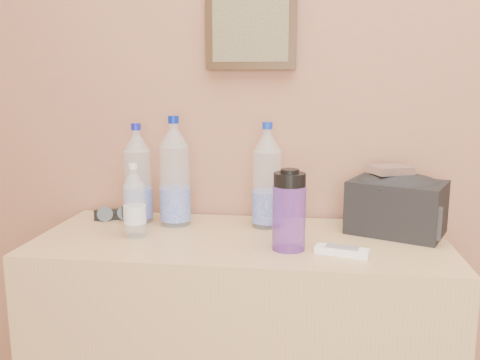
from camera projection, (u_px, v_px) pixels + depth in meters
The scene contains 11 objects.
picture_frame at pixel (251, 31), 1.67m from camera, with size 0.30×0.03×0.25m, color #382311, non-canonical shape.
dresser at pixel (241, 354), 1.61m from camera, with size 1.23×0.51×0.77m, color #B27C4A.
pet_large_a at pixel (138, 179), 1.69m from camera, with size 0.09×0.09×0.33m.
pet_large_b at pixel (175, 177), 1.65m from camera, with size 0.10×0.10×0.36m.
pet_large_c at pixel (267, 181), 1.63m from camera, with size 0.09×0.09×0.34m.
pet_small at pixel (134, 205), 1.53m from camera, with size 0.06×0.06×0.22m.
nalgene_bottle at pixel (289, 210), 1.41m from camera, with size 0.09×0.09×0.23m.
sunglasses at pixel (115, 214), 1.74m from camera, with size 0.14×0.05×0.04m, color black, non-canonical shape.
ac_remote at pixel (342, 251), 1.38m from camera, with size 0.14×0.05×0.02m, color silver.
toiletry_bag at pixel (397, 204), 1.57m from camera, with size 0.27×0.20×0.19m, color black, non-canonical shape.
foil_packet at pixel (390, 170), 1.56m from camera, with size 0.11×0.09×0.02m, color white.
Camera 1 is at (-0.21, 0.26, 1.23)m, focal length 38.00 mm.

